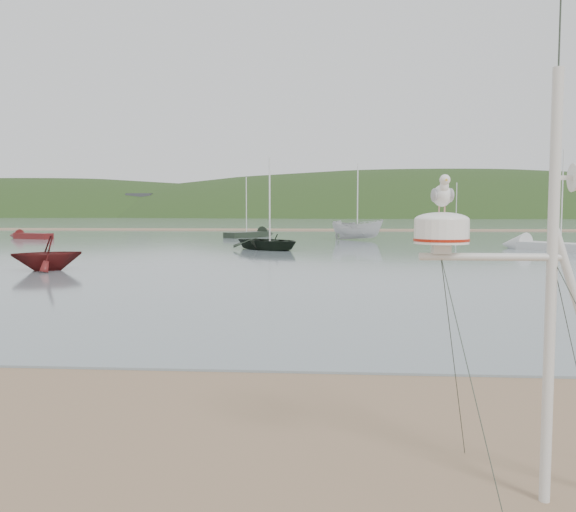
# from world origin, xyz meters

# --- Properties ---
(ground) EXTENTS (560.00, 560.00, 0.00)m
(ground) POSITION_xyz_m (0.00, 0.00, 0.00)
(ground) COLOR #83664B
(ground) RESTS_ON ground
(water) EXTENTS (560.00, 256.00, 0.04)m
(water) POSITION_xyz_m (0.00, 132.00, 0.02)
(water) COLOR slate
(water) RESTS_ON ground
(sandbar) EXTENTS (560.00, 7.00, 0.07)m
(sandbar) POSITION_xyz_m (0.00, 70.00, 0.07)
(sandbar) COLOR #83664B
(sandbar) RESTS_ON water
(hill_ridge) EXTENTS (620.00, 180.00, 80.00)m
(hill_ridge) POSITION_xyz_m (18.52, 235.00, -19.70)
(hill_ridge) COLOR #1D3314
(hill_ridge) RESTS_ON ground
(far_cottages) EXTENTS (294.40, 6.30, 8.00)m
(far_cottages) POSITION_xyz_m (3.00, 196.00, 4.00)
(far_cottages) COLOR silver
(far_cottages) RESTS_ON ground
(mast_rig) EXTENTS (2.02, 2.16, 4.56)m
(mast_rig) POSITION_xyz_m (4.22, -0.07, 1.10)
(mast_rig) COLOR silver
(mast_rig) RESTS_ON ground
(boat_dark) EXTENTS (3.07, 3.17, 4.79)m
(boat_dark) POSITION_xyz_m (-1.54, 32.74, 2.43)
(boat_dark) COLOR black
(boat_dark) RESTS_ON water
(boat_red) EXTENTS (2.52, 2.79, 2.76)m
(boat_red) POSITION_xyz_m (-9.43, 19.06, 1.42)
(boat_red) COLOR #551313
(boat_red) RESTS_ON water
(boat_white) EXTENTS (2.24, 2.21, 4.48)m
(boat_white) POSITION_xyz_m (4.47, 45.65, 2.28)
(boat_white) COLOR silver
(boat_white) RESTS_ON water
(sailboat_blue_far) EXTENTS (1.62, 5.74, 5.70)m
(sailboat_blue_far) POSITION_xyz_m (14.99, 58.95, 0.30)
(sailboat_blue_far) COLOR #16234E
(sailboat_blue_far) RESTS_ON ground
(sailboat_dark_mid) EXTENTS (4.65, 5.64, 5.93)m
(sailboat_dark_mid) POSITION_xyz_m (-4.54, 50.69, 0.30)
(sailboat_dark_mid) COLOR black
(sailboat_dark_mid) RESTS_ON ground
(dinghy_red_far) EXTENTS (4.77, 2.68, 1.14)m
(dinghy_red_far) POSITION_xyz_m (-24.38, 45.94, 0.29)
(dinghy_red_far) COLOR #551313
(dinghy_red_far) RESTS_ON ground
(sailboat_white_near) EXTENTS (5.50, 6.29, 6.71)m
(sailboat_white_near) POSITION_xyz_m (15.21, 34.18, 0.30)
(sailboat_white_near) COLOR silver
(sailboat_white_near) RESTS_ON ground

